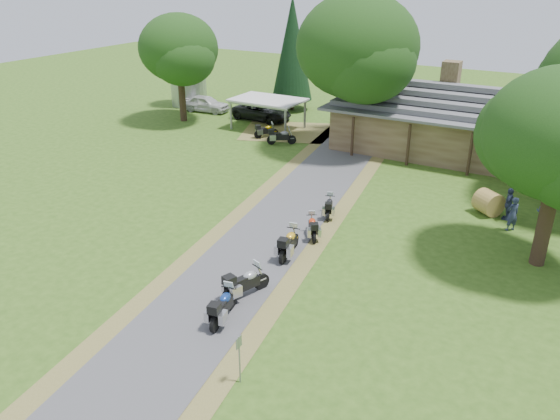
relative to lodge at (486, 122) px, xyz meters
The scene contains 24 objects.
ground 24.86m from the lodge, 104.04° to the right, with size 120.00×120.00×0.00m, color #335417.
driveway 21.17m from the lodge, 108.00° to the right, with size 46.00×46.00×0.00m, color #464648.
lodge is the anchor object (origin of this frame).
silo 27.75m from the lodge, behind, with size 3.39×3.39×6.88m, color gray.
carport 16.85m from the lodge, behind, with size 5.70×3.80×2.47m, color silver, non-canonical shape.
car_white_sedan 24.73m from the lodge, behind, with size 5.62×2.37×1.87m, color silver.
car_dark_suv 18.71m from the lodge, behind, with size 5.75×2.45×2.20m, color black.
motorcycle_row_a 25.62m from the lodge, 100.54° to the right, with size 1.95×0.64×1.34m, color navy, non-canonical shape.
motorcycle_row_b 23.89m from the lodge, 101.65° to the right, with size 2.05×0.67×1.40m, color #979A9E, non-canonical shape.
motorcycle_row_c 20.16m from the lodge, 104.17° to the right, with size 2.05×0.67×1.40m, color gold, non-canonical shape.
motorcycle_row_d 17.96m from the lodge, 105.67° to the right, with size 1.72×0.56×1.18m, color red, non-canonical shape.
motorcycle_row_e 15.54m from the lodge, 109.48° to the right, with size 1.72×0.56×1.18m, color black, non-canonical shape.
motorcycle_carport_a 16.10m from the lodge, 167.18° to the right, with size 1.75×0.57×1.20m, color #C19A00, non-canonical shape.
motorcycle_carport_b 14.51m from the lodge, 161.64° to the right, with size 1.95×0.64×1.33m, color slate, non-canonical shape.
person_a 12.25m from the lodge, 72.66° to the right, with size 0.60×0.43×2.12m, color navy.
person_b 11.75m from the lodge, 64.69° to the right, with size 0.56×0.40×1.96m, color navy.
person_c 10.90m from the lodge, 72.48° to the right, with size 0.59×0.42×2.08m, color navy.
hay_bale 10.47m from the lodge, 77.52° to the right, with size 1.30×1.30×1.19m, color olive.
sign_post 27.83m from the lodge, 94.65° to the right, with size 0.33×0.05×1.81m, color gray, non-canonical shape.
oak_lodge_left 9.75m from the lodge, 160.00° to the right, with size 8.38×8.38×11.81m, color #193811, non-canonical shape.
oak_driveway 15.72m from the lodge, 70.39° to the right, with size 6.56×6.56×9.76m, color #193811, non-canonical shape.
oak_silo 24.71m from the lodge, behind, with size 6.56×6.56×9.89m, color #193811, non-canonical shape.
cedar_near 11.04m from the lodge, 166.23° to the left, with size 4.09×4.09×15.65m, color black.
cedar_far 19.17m from the lodge, 163.19° to the left, with size 3.72×3.72×10.09m, color black.
Camera 1 is at (11.65, -15.11, 12.32)m, focal length 35.00 mm.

